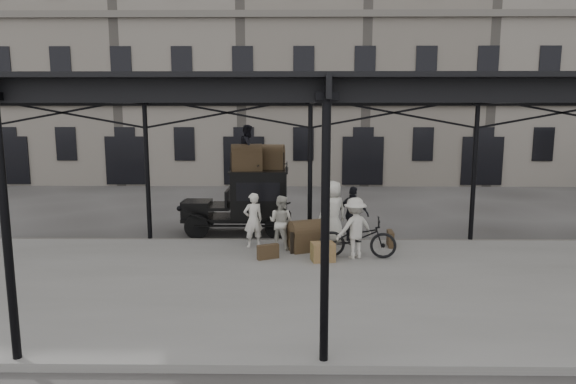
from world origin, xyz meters
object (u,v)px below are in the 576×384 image
object	(u,v)px
steamer_trunk_platform	(307,238)
steamer_trunk_roof_near	(247,159)
bicycle	(357,238)
taxi	(250,199)
porter_left	(253,220)
porter_official	(353,214)

from	to	relation	value
steamer_trunk_platform	steamer_trunk_roof_near	bearing A→B (deg)	107.82
bicycle	steamer_trunk_platform	world-z (taller)	bicycle
taxi	bicycle	world-z (taller)	taxi
steamer_trunk_roof_near	steamer_trunk_platform	size ratio (longest dim) A/B	0.97
porter_left	bicycle	bearing A→B (deg)	136.53
porter_left	taxi	bearing A→B (deg)	-106.71
taxi	steamer_trunk_roof_near	bearing A→B (deg)	-108.07
porter_left	porter_official	xyz separation A→B (m)	(3.00, 0.73, 0.04)
taxi	porter_left	distance (m)	2.22
porter_official	bicycle	bearing A→B (deg)	113.51
bicycle	steamer_trunk_platform	size ratio (longest dim) A/B	2.08
taxi	porter_official	xyz separation A→B (m)	(3.28, -1.46, -0.21)
taxi	bicycle	xyz separation A→B (m)	(3.20, -3.24, -0.50)
bicycle	steamer_trunk_roof_near	xyz separation A→B (m)	(-3.28, 2.99, 1.84)
taxi	steamer_trunk_roof_near	xyz separation A→B (m)	(-0.08, -0.25, 1.34)
bicycle	taxi	bearing A→B (deg)	51.07
taxi	steamer_trunk_platform	xyz separation A→B (m)	(1.85, -2.55, -0.68)
taxi	steamer_trunk_roof_near	size ratio (longest dim) A/B	3.72
porter_left	steamer_trunk_roof_near	xyz separation A→B (m)	(-0.35, 1.94, 1.59)
porter_left	steamer_trunk_platform	size ratio (longest dim) A/B	1.59
porter_official	bicycle	xyz separation A→B (m)	(-0.08, -1.78, -0.29)
porter_official	bicycle	world-z (taller)	porter_official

